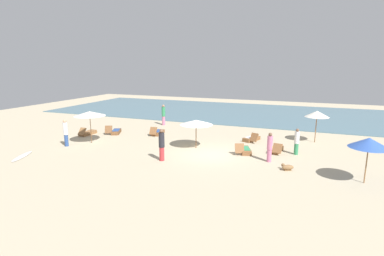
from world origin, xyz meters
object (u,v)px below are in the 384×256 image
umbrella_3 (317,114)px  dog (287,167)px  umbrella_0 (90,114)px  lounger_3 (276,149)px  person_2 (162,145)px  person_1 (297,141)px  lounger_5 (87,133)px  person_4 (66,132)px  surfboard (22,156)px  lounger_1 (252,139)px  lounger_2 (245,150)px  person_3 (164,115)px  umbrella_2 (196,122)px  umbrella_1 (369,143)px  lounger_4 (157,132)px  lounger_0 (116,131)px  person_0 (270,147)px

umbrella_3 → dog: 7.41m
umbrella_0 → lounger_3: 13.30m
person_2 → umbrella_3: bearing=42.7°
person_1 → dog: (-0.31, -3.25, -0.69)m
umbrella_0 → lounger_5: umbrella_0 is taller
person_2 → person_4: person_2 is taller
person_2 → surfboard: (-8.51, -2.51, -0.95)m
lounger_1 → person_1: size_ratio=1.02×
umbrella_0 → lounger_5: (-2.01, 1.93, -2.01)m
lounger_2 → umbrella_0: bearing=-171.9°
umbrella_0 → person_3: size_ratio=1.21×
lounger_3 → person_3: size_ratio=0.90×
umbrella_0 → lounger_5: size_ratio=1.37×
umbrella_3 → lounger_5: umbrella_3 is taller
person_2 → surfboard: person_2 is taller
lounger_1 → lounger_3: lounger_1 is taller
person_2 → person_3: 10.66m
person_2 → person_3: size_ratio=1.00×
lounger_3 → person_2: size_ratio=0.90×
person_4 → surfboard: person_4 is taller
person_1 → lounger_3: bearing=175.2°
umbrella_2 → dog: size_ratio=3.17×
lounger_5 → person_4: bearing=-73.7°
lounger_5 → person_1: (16.15, 0.48, 0.70)m
umbrella_1 → person_1: 5.16m
umbrella_3 → lounger_4: bearing=-170.4°
umbrella_1 → surfboard: umbrella_1 is taller
umbrella_2 → lounger_3: 5.61m
umbrella_3 → lounger_2: bearing=-133.2°
umbrella_0 → lounger_1: (10.87, 4.81, -2.00)m
umbrella_2 → lounger_0: bearing=168.1°
lounger_4 → person_0: person_0 is taller
lounger_5 → person_4: (0.96, -3.28, 0.82)m
person_4 → lounger_1: bearing=27.3°
lounger_5 → person_1: bearing=1.7°
lounger_5 → person_3: person_3 is taller
lounger_4 → umbrella_2: bearing=-30.7°
umbrella_1 → lounger_4: size_ratio=1.35×
lounger_2 → person_1: person_1 is taller
person_0 → person_4: size_ratio=0.93×
umbrella_0 → person_2: (6.68, -1.81, -1.19)m
umbrella_1 → lounger_0: (-17.62, 4.53, -1.85)m
lounger_5 → person_0: person_0 is taller
umbrella_2 → person_2: (-0.94, -3.36, -0.81)m
lounger_1 → person_1: person_1 is taller
lounger_3 → person_4: (-13.96, -3.86, 0.81)m
umbrella_3 → lounger_0: 15.85m
umbrella_1 → lounger_1: bearing=137.0°
lounger_1 → person_4: size_ratio=0.90×
person_3 → dog: (11.81, -8.63, -0.82)m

